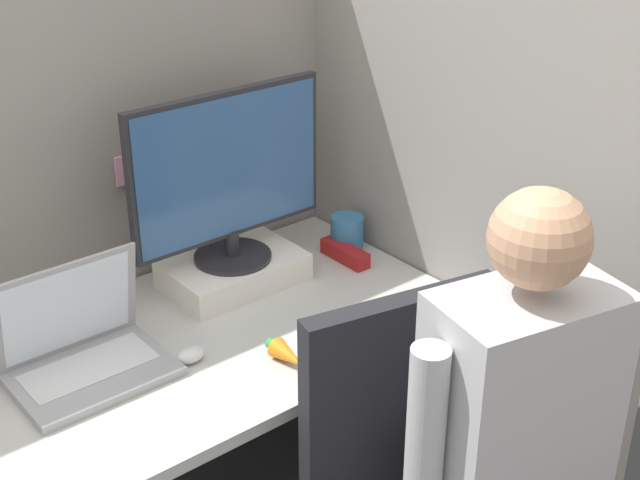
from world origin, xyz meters
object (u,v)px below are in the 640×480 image
object	(u,v)px
laptop	(85,354)
person	(544,465)
paper_box	(234,271)
carrot_toy	(289,356)
coffee_mug	(347,233)
monitor	(228,174)
stapler	(345,253)

from	to	relation	value
laptop	person	bearing A→B (deg)	-58.43
paper_box	person	size ratio (longest dim) A/B	0.27
paper_box	carrot_toy	distance (m)	0.40
paper_box	coffee_mug	world-z (taller)	coffee_mug
monitor	laptop	bearing A→B (deg)	-164.63
laptop	carrot_toy	distance (m)	0.44
person	coffee_mug	distance (m)	0.98
carrot_toy	person	world-z (taller)	person
stapler	carrot_toy	size ratio (longest dim) A/B	1.29
paper_box	laptop	bearing A→B (deg)	-164.95
monitor	stapler	world-z (taller)	monitor
paper_box	stapler	bearing A→B (deg)	-15.47
laptop	person	distance (m)	0.98
person	carrot_toy	bearing A→B (deg)	104.95
paper_box	laptop	world-z (taller)	laptop
monitor	person	world-z (taller)	person
paper_box	coffee_mug	distance (m)	0.35
monitor	stapler	size ratio (longest dim) A/B	3.41
carrot_toy	coffee_mug	bearing A→B (deg)	36.35
paper_box	coffee_mug	size ratio (longest dim) A/B	3.47
monitor	stapler	bearing A→B (deg)	-15.96
laptop	carrot_toy	size ratio (longest dim) A/B	2.70
carrot_toy	person	distance (m)	0.60
stapler	person	distance (m)	0.92
stapler	person	bearing A→B (deg)	-107.11
paper_box	person	xyz separation A→B (m)	(0.04, -0.96, -0.02)
coffee_mug	carrot_toy	bearing A→B (deg)	-143.65
coffee_mug	monitor	bearing A→B (deg)	173.32
coffee_mug	paper_box	bearing A→B (deg)	173.77
carrot_toy	person	bearing A→B (deg)	-75.05
paper_box	monitor	size ratio (longest dim) A/B	0.64
paper_box	laptop	xyz separation A→B (m)	(-0.48, -0.13, 0.01)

